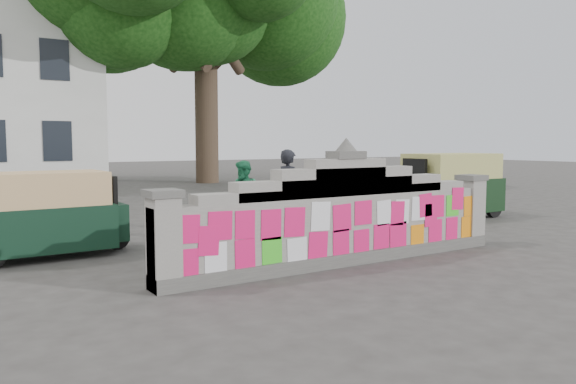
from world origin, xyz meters
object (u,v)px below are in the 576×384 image
cyclist_bike (289,220)px  pedestrian (244,197)px  rickshaw_left (46,213)px  rickshaw_right (449,185)px  cyclist_rider (289,204)px

cyclist_bike → pedestrian: size_ratio=1.13×
cyclist_bike → rickshaw_left: 4.28m
rickshaw_left → rickshaw_right: bearing=-3.1°
pedestrian → rickshaw_left: size_ratio=0.59×
cyclist_bike → rickshaw_left: bearing=70.2°
cyclist_rider → cyclist_bike: bearing=-92.8°
pedestrian → rickshaw_right: rickshaw_right is taller
cyclist_rider → pedestrian: 1.73m
pedestrian → rickshaw_right: (5.55, -0.82, 0.08)m
cyclist_bike → rickshaw_right: 5.63m
cyclist_bike → rickshaw_left: rickshaw_left is taller
rickshaw_left → rickshaw_right: (9.63, -0.33, 0.11)m
cyclist_rider → rickshaw_left: 4.27m
cyclist_bike → cyclist_rider: bearing=87.2°
cyclist_bike → rickshaw_right: size_ratio=0.58×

